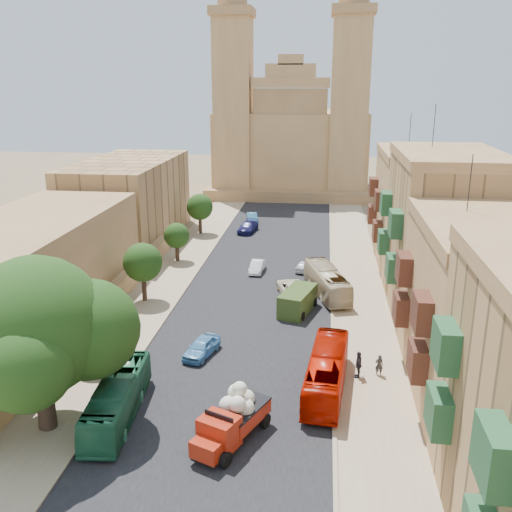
% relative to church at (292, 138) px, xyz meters
% --- Properties ---
extents(ground, '(260.00, 260.00, 0.00)m').
position_rel_church_xyz_m(ground, '(0.00, -78.61, -9.52)').
color(ground, brown).
extents(road_surface, '(14.00, 140.00, 0.01)m').
position_rel_church_xyz_m(road_surface, '(0.00, -48.61, -9.51)').
color(road_surface, black).
rests_on(road_surface, ground).
extents(sidewalk_east, '(5.00, 140.00, 0.01)m').
position_rel_church_xyz_m(sidewalk_east, '(9.50, -48.61, -9.51)').
color(sidewalk_east, '#9B8465').
rests_on(sidewalk_east, ground).
extents(sidewalk_west, '(5.00, 140.00, 0.01)m').
position_rel_church_xyz_m(sidewalk_west, '(-9.50, -48.61, -9.51)').
color(sidewalk_west, '#9B8465').
rests_on(sidewalk_west, ground).
extents(kerb_east, '(0.25, 140.00, 0.12)m').
position_rel_church_xyz_m(kerb_east, '(7.00, -48.61, -9.46)').
color(kerb_east, '#9B8465').
rests_on(kerb_east, ground).
extents(kerb_west, '(0.25, 140.00, 0.12)m').
position_rel_church_xyz_m(kerb_west, '(-7.00, -48.61, -9.46)').
color(kerb_west, '#9B8465').
rests_on(kerb_west, ground).
extents(townhouse_b, '(9.00, 14.00, 14.90)m').
position_rel_church_xyz_m(townhouse_b, '(15.95, -67.61, -3.86)').
color(townhouse_b, '#A67B4A').
rests_on(townhouse_b, ground).
extents(townhouse_c, '(9.00, 14.00, 17.40)m').
position_rel_church_xyz_m(townhouse_c, '(15.95, -53.61, -2.61)').
color(townhouse_c, '#B08350').
rests_on(townhouse_c, ground).
extents(townhouse_d, '(9.00, 14.00, 15.90)m').
position_rel_church_xyz_m(townhouse_d, '(15.95, -39.61, -3.36)').
color(townhouse_d, '#A67B4A').
rests_on(townhouse_d, ground).
extents(west_wall, '(1.00, 40.00, 1.80)m').
position_rel_church_xyz_m(west_wall, '(-12.50, -58.61, -8.62)').
color(west_wall, '#A67B4A').
rests_on(west_wall, ground).
extents(west_building_low, '(10.00, 28.00, 8.40)m').
position_rel_church_xyz_m(west_building_low, '(-18.00, -60.61, -5.32)').
color(west_building_low, olive).
rests_on(west_building_low, ground).
extents(west_building_mid, '(10.00, 22.00, 10.00)m').
position_rel_church_xyz_m(west_building_mid, '(-18.00, -34.61, -4.52)').
color(west_building_mid, '#B08350').
rests_on(west_building_mid, ground).
extents(church, '(28.00, 22.50, 36.30)m').
position_rel_church_xyz_m(church, '(0.00, 0.00, 0.00)').
color(church, '#A67B4A').
rests_on(church, ground).
extents(ficus_tree, '(10.30, 9.48, 10.30)m').
position_rel_church_xyz_m(ficus_tree, '(-9.41, -74.61, -3.43)').
color(ficus_tree, '#35231A').
rests_on(ficus_tree, ground).
extents(street_tree_a, '(3.19, 3.19, 4.90)m').
position_rel_church_xyz_m(street_tree_a, '(-10.00, -66.61, -6.23)').
color(street_tree_a, '#35231A').
rests_on(street_tree_a, ground).
extents(street_tree_b, '(3.52, 3.52, 5.41)m').
position_rel_church_xyz_m(street_tree_b, '(-10.00, -54.61, -5.89)').
color(street_tree_b, '#35231A').
rests_on(street_tree_b, ground).
extents(street_tree_c, '(2.82, 2.82, 4.34)m').
position_rel_church_xyz_m(street_tree_c, '(-10.00, -42.61, -6.62)').
color(street_tree_c, '#35231A').
rests_on(street_tree_c, ground).
extents(street_tree_d, '(3.42, 3.42, 5.26)m').
position_rel_church_xyz_m(street_tree_d, '(-10.00, -30.61, -5.99)').
color(street_tree_d, '#35231A').
rests_on(street_tree_d, ground).
extents(red_truck, '(4.06, 5.84, 3.24)m').
position_rel_church_xyz_m(red_truck, '(1.29, -74.62, -8.09)').
color(red_truck, '#A8210C').
rests_on(red_truck, ground).
extents(olive_pickup, '(3.36, 5.23, 2.00)m').
position_rel_church_xyz_m(olive_pickup, '(4.00, -55.61, -8.54)').
color(olive_pickup, '#344B1C').
rests_on(olive_pickup, ground).
extents(bus_green_north, '(2.85, 9.11, 2.50)m').
position_rel_church_xyz_m(bus_green_north, '(-5.78, -73.18, -8.27)').
color(bus_green_north, '#21623E').
rests_on(bus_green_north, ground).
extents(bus_red_east, '(3.07, 9.52, 2.61)m').
position_rel_church_xyz_m(bus_red_east, '(6.50, -68.49, -8.21)').
color(bus_red_east, '#B81101').
rests_on(bus_red_east, ground).
extents(bus_cream_east, '(4.64, 9.37, 2.55)m').
position_rel_church_xyz_m(bus_cream_east, '(6.50, -51.09, -8.24)').
color(bus_cream_east, '#CDB48F').
rests_on(bus_cream_east, ground).
extents(car_blue_a, '(2.53, 4.18, 1.33)m').
position_rel_church_xyz_m(car_blue_a, '(-2.53, -64.70, -8.85)').
color(car_blue_a, '#5094C9').
rests_on(car_blue_a, ground).
extents(car_white_a, '(1.43, 3.67, 1.19)m').
position_rel_church_xyz_m(car_white_a, '(-0.77, -45.40, -8.92)').
color(car_white_a, white).
rests_on(car_white_a, ground).
extents(car_cream, '(3.57, 5.46, 1.39)m').
position_rel_church_xyz_m(car_cream, '(3.26, -51.56, -8.82)').
color(car_cream, beige).
rests_on(car_cream, ground).
extents(car_dkblue, '(2.62, 4.99, 1.38)m').
position_rel_church_xyz_m(car_dkblue, '(-3.90, -29.20, -8.83)').
color(car_dkblue, '#131548').
rests_on(car_dkblue, ground).
extents(car_white_b, '(2.06, 3.43, 1.09)m').
position_rel_church_xyz_m(car_white_b, '(4.13, -44.42, -8.97)').
color(car_white_b, silver).
rests_on(car_white_b, ground).
extents(car_blue_b, '(2.13, 4.02, 1.26)m').
position_rel_church_xyz_m(car_blue_b, '(-4.06, -23.46, -8.88)').
color(car_blue_b, teal).
rests_on(car_blue_b, ground).
extents(pedestrian_a, '(0.57, 0.40, 1.50)m').
position_rel_church_xyz_m(pedestrian_a, '(10.06, -66.11, -8.77)').
color(pedestrian_a, '#262427').
rests_on(pedestrian_a, ground).
extents(pedestrian_c, '(0.62, 1.17, 1.90)m').
position_rel_church_xyz_m(pedestrian_c, '(8.65, -66.59, -8.57)').
color(pedestrian_c, '#29282F').
rests_on(pedestrian_c, ground).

